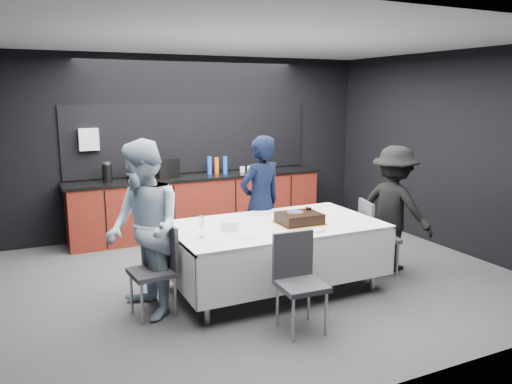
% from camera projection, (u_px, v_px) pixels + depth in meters
% --- Properties ---
extents(ground, '(6.00, 6.00, 0.00)m').
position_uv_depth(ground, '(260.00, 278.00, 6.09)').
color(ground, '#444549').
rests_on(ground, ground).
extents(room_shell, '(6.04, 5.04, 2.82)m').
position_uv_depth(room_shell, '(260.00, 125.00, 5.73)').
color(room_shell, white).
rests_on(room_shell, ground).
extents(kitchenette, '(4.10, 0.64, 2.05)m').
position_uv_depth(kitchenette, '(198.00, 200.00, 7.95)').
color(kitchenette, '#5B160E').
rests_on(kitchenette, ground).
extents(party_table, '(2.32, 1.32, 0.78)m').
position_uv_depth(party_table, '(275.00, 235.00, 5.61)').
color(party_table, '#99999E').
rests_on(party_table, ground).
extents(cake_assembly, '(0.51, 0.42, 0.16)m').
position_uv_depth(cake_assembly, '(299.00, 218.00, 5.57)').
color(cake_assembly, gold).
rests_on(cake_assembly, party_table).
extents(plate_stack, '(0.19, 0.19, 0.10)m').
position_uv_depth(plate_stack, '(230.00, 225.00, 5.32)').
color(plate_stack, white).
rests_on(plate_stack, party_table).
extents(loose_plate_near, '(0.19, 0.19, 0.01)m').
position_uv_depth(loose_plate_near, '(249.00, 235.00, 5.10)').
color(loose_plate_near, white).
rests_on(loose_plate_near, party_table).
extents(loose_plate_right_a, '(0.20, 0.20, 0.01)m').
position_uv_depth(loose_plate_right_a, '(319.00, 214.00, 6.03)').
color(loose_plate_right_a, white).
rests_on(loose_plate_right_a, party_table).
extents(loose_plate_right_b, '(0.19, 0.19, 0.01)m').
position_uv_depth(loose_plate_right_b, '(358.00, 221.00, 5.68)').
color(loose_plate_right_b, white).
rests_on(loose_plate_right_b, party_table).
extents(loose_plate_far, '(0.19, 0.19, 0.01)m').
position_uv_depth(loose_plate_far, '(255.00, 214.00, 6.02)').
color(loose_plate_far, white).
rests_on(loose_plate_far, party_table).
extents(fork_pile, '(0.19, 0.15, 0.02)m').
position_uv_depth(fork_pile, '(318.00, 230.00, 5.27)').
color(fork_pile, white).
rests_on(fork_pile, party_table).
extents(champagne_flute, '(0.06, 0.06, 0.22)m').
position_uv_depth(champagne_flute, '(201.00, 222.00, 5.02)').
color(champagne_flute, white).
rests_on(champagne_flute, party_table).
extents(chair_left, '(0.46, 0.46, 0.92)m').
position_uv_depth(chair_left, '(159.00, 263.00, 5.02)').
color(chair_left, '#333238').
rests_on(chair_left, ground).
extents(chair_right, '(0.52, 0.52, 0.92)m').
position_uv_depth(chair_right, '(374.00, 232.00, 6.14)').
color(chair_right, '#333238').
rests_on(chair_right, ground).
extents(chair_near, '(0.44, 0.44, 0.92)m').
position_uv_depth(chair_near, '(298.00, 274.00, 4.71)').
color(chair_near, '#333238').
rests_on(chair_near, ground).
extents(person_center, '(0.70, 0.54, 1.70)m').
position_uv_depth(person_center, '(261.00, 203.00, 6.31)').
color(person_center, black).
rests_on(person_center, ground).
extents(person_left, '(0.78, 0.95, 1.78)m').
position_uv_depth(person_left, '(144.00, 230.00, 4.92)').
color(person_left, '#A8C0D4').
rests_on(person_left, ground).
extents(person_right, '(0.90, 1.16, 1.58)m').
position_uv_depth(person_right, '(394.00, 208.00, 6.29)').
color(person_right, black).
rests_on(person_right, ground).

